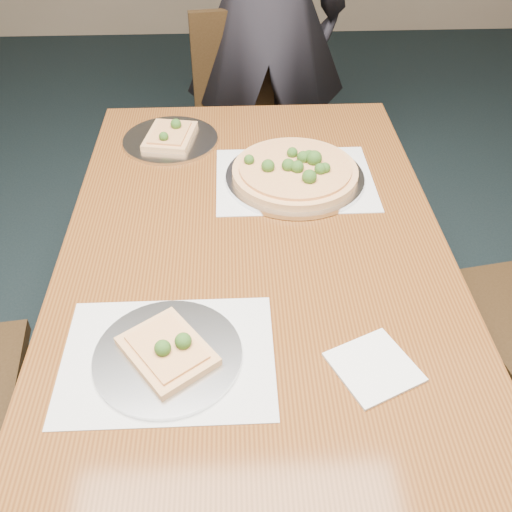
{
  "coord_description": "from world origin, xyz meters",
  "views": [
    {
      "loc": [
        0.03,
        -0.5,
        1.6
      ],
      "look_at": [
        0.08,
        0.47,
        0.75
      ],
      "focal_mm": 40.0,
      "sensor_mm": 36.0,
      "label": 1
    }
  ],
  "objects_px": {
    "dining_table": "(256,285)",
    "chair_far": "(250,120)",
    "diner": "(264,10)",
    "slice_plate_far": "(170,138)",
    "slice_plate_near": "(168,353)",
    "pizza_pan": "(295,172)"
  },
  "relations": [
    {
      "from": "chair_far",
      "to": "slice_plate_far",
      "type": "bearing_deg",
      "value": -121.79
    },
    {
      "from": "dining_table",
      "to": "chair_far",
      "type": "distance_m",
      "value": 1.11
    },
    {
      "from": "diner",
      "to": "slice_plate_far",
      "type": "xyz_separation_m",
      "value": [
        -0.32,
        -0.7,
        -0.13
      ]
    },
    {
      "from": "diner",
      "to": "slice_plate_near",
      "type": "height_order",
      "value": "diner"
    },
    {
      "from": "diner",
      "to": "slice_plate_far",
      "type": "height_order",
      "value": "diner"
    },
    {
      "from": "diner",
      "to": "dining_table",
      "type": "bearing_deg",
      "value": 85.9
    },
    {
      "from": "slice_plate_far",
      "to": "diner",
      "type": "bearing_deg",
      "value": 65.79
    },
    {
      "from": "dining_table",
      "to": "diner",
      "type": "xyz_separation_m",
      "value": [
        0.09,
        1.23,
        0.24
      ]
    },
    {
      "from": "chair_far",
      "to": "pizza_pan",
      "type": "height_order",
      "value": "chair_far"
    },
    {
      "from": "diner",
      "to": "slice_plate_near",
      "type": "xyz_separation_m",
      "value": [
        -0.26,
        -1.52,
        -0.13
      ]
    },
    {
      "from": "dining_table",
      "to": "chair_far",
      "type": "xyz_separation_m",
      "value": [
        0.03,
        1.11,
        -0.14
      ]
    },
    {
      "from": "dining_table",
      "to": "slice_plate_near",
      "type": "distance_m",
      "value": 0.35
    },
    {
      "from": "dining_table",
      "to": "slice_plate_far",
      "type": "distance_m",
      "value": 0.59
    },
    {
      "from": "diner",
      "to": "pizza_pan",
      "type": "distance_m",
      "value": 0.93
    },
    {
      "from": "diner",
      "to": "slice_plate_far",
      "type": "distance_m",
      "value": 0.78
    },
    {
      "from": "chair_far",
      "to": "slice_plate_near",
      "type": "distance_m",
      "value": 1.43
    },
    {
      "from": "pizza_pan",
      "to": "diner",
      "type": "bearing_deg",
      "value": 92.01
    },
    {
      "from": "chair_far",
      "to": "slice_plate_far",
      "type": "relative_size",
      "value": 3.25
    },
    {
      "from": "pizza_pan",
      "to": "chair_far",
      "type": "bearing_deg",
      "value": 96.63
    },
    {
      "from": "slice_plate_far",
      "to": "slice_plate_near",
      "type": "bearing_deg",
      "value": -86.37
    },
    {
      "from": "dining_table",
      "to": "diner",
      "type": "bearing_deg",
      "value": 85.99
    },
    {
      "from": "diner",
      "to": "slice_plate_near",
      "type": "distance_m",
      "value": 1.55
    }
  ]
}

